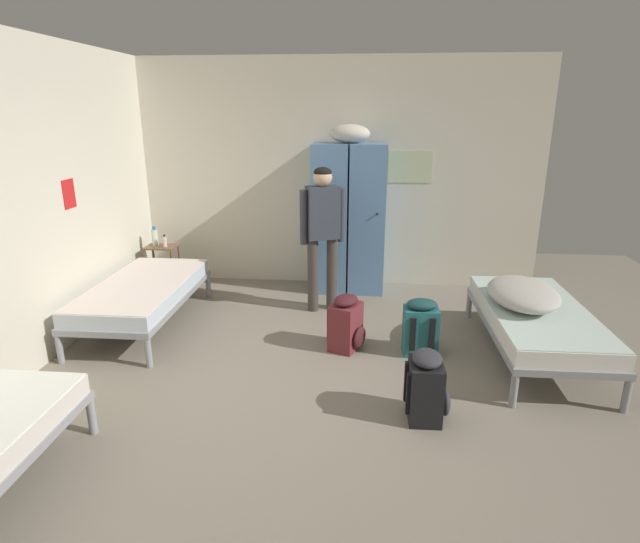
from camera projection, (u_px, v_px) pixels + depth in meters
The scene contains 13 objects.
ground_plane at pixel (317, 390), 4.27m from camera, with size 9.10×9.10×0.00m, color gray.
room_backdrop at pixel (199, 191), 5.25m from camera, with size 5.17×5.75×2.87m.
locker_bank at pixel (348, 216), 6.40m from camera, with size 0.90×0.55×2.07m.
shelf_unit at pixel (163, 263), 6.61m from camera, with size 0.38×0.30×0.57m.
bed_left_rear at pixel (143, 292), 5.45m from camera, with size 0.90×1.90×0.49m.
bed_right at pixel (536, 318), 4.76m from camera, with size 0.90×1.90×0.49m.
bedding_heap at pixel (523, 293), 4.77m from camera, with size 0.63×0.90×0.22m.
person_traveler at pixel (323, 226), 5.71m from camera, with size 0.49×0.32×1.64m.
water_bottle at pixel (155, 237), 6.54m from camera, with size 0.08×0.08×0.25m.
lotion_bottle at pixel (165, 241), 6.48m from camera, with size 0.05×0.05×0.16m.
backpack_maroon at pixel (347, 324), 4.94m from camera, with size 0.40×0.39×0.55m.
backpack_teal at pixel (420, 328), 4.86m from camera, with size 0.33×0.34×0.55m.
backpack_black at pixel (427, 387), 3.81m from camera, with size 0.34×0.32×0.55m.
Camera 1 is at (0.35, -3.75, 2.23)m, focal length 28.75 mm.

